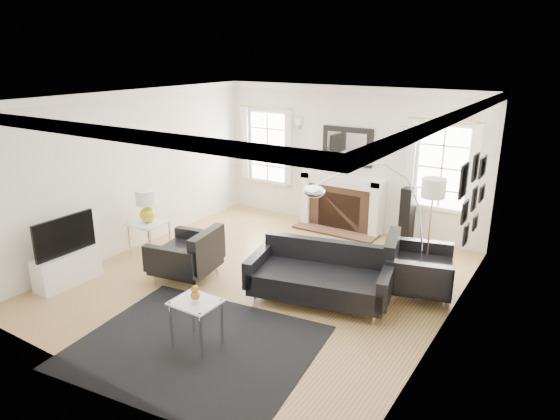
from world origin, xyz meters
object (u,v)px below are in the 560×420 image
Objects in this scene: fireplace at (341,203)px; armchair_right at (414,269)px; armchair_left at (189,256)px; arc_floor_lamp at (369,225)px; sofa at (321,276)px; coffee_table at (325,264)px; gourd_lamp at (147,204)px.

fireplace reaches higher than armchair_right.
armchair_left is 2.84m from arc_floor_lamp.
sofa is at bearing -144.01° from arc_floor_lamp.
fireplace is 2.18× the size of coffee_table.
gourd_lamp is at bearing -176.89° from sofa.
sofa reaches higher than coffee_table.
fireplace is at bearing 73.24° from armchair_left.
arc_floor_lamp is at bearing -137.06° from armchair_right.
coffee_table is 3.20m from gourd_lamp.
gourd_lamp is 0.28× the size of arc_floor_lamp.
armchair_left is at bearing -166.92° from sofa.
sofa is 1.88× the size of armchair_left.
fireplace is 3.77m from gourd_lamp.
sofa is (1.06, -2.86, -0.19)m from fireplace.
sofa is at bearing 3.11° from gourd_lamp.
sofa is 1.04× the size of arc_floor_lamp.
gourd_lamp is 3.84m from arc_floor_lamp.
sofa is 1.01m from arc_floor_lamp.
sofa is 2.12m from armchair_left.
armchair_right is at bearing 13.79° from gourd_lamp.
fireplace reaches higher than armchair_left.
sofa is at bearing -140.36° from armchair_right.
armchair_right is 1.61× the size of coffee_table.
armchair_left is at bearing -156.47° from armchair_right.
arc_floor_lamp reaches higher than coffee_table.
gourd_lamp reaches higher than sofa.
arc_floor_lamp is at bearing -8.74° from coffee_table.
arc_floor_lamp reaches higher than gourd_lamp.
arc_floor_lamp reaches higher than armchair_right.
armchair_right is (1.07, 0.89, 0.04)m from sofa.
coffee_table is 1.09m from arc_floor_lamp.
coffee_table is at bearing 111.65° from sofa.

